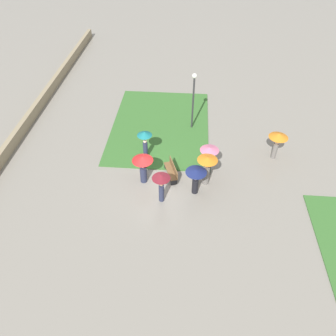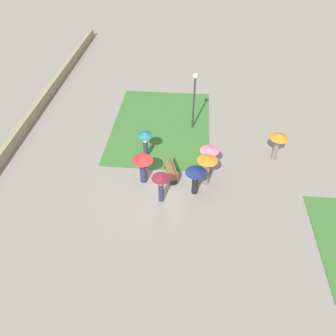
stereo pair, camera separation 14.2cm
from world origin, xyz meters
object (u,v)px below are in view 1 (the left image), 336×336
Objects in this scene: park_bench at (172,170)px; crowd_person_maroon at (161,181)px; crowd_person_navy at (196,176)px; crowd_person_teal at (145,139)px; crowd_person_orange at (207,166)px; crowd_person_pink at (209,156)px; crowd_person_red at (143,164)px; lamp_post at (194,94)px; lone_walker_far_path at (278,139)px.

crowd_person_maroon reaches higher than park_bench.
crowd_person_navy is at bearing 140.77° from crowd_person_maroon.
crowd_person_maroon is (3.59, 1.35, 0.01)m from crowd_person_teal.
crowd_person_teal is at bearing -131.38° from crowd_person_maroon.
crowd_person_pink is at bearing 127.77° from crowd_person_orange.
lamp_post is at bearing 33.38° from crowd_person_red.
crowd_person_teal is 1.03× the size of crowd_person_maroon.
crowd_person_maroon is 1.12× the size of crowd_person_navy.
crowd_person_navy is at bearing -32.17° from lone_walker_far_path.
crowd_person_pink reaches higher than park_bench.
lamp_post is at bearing -6.77° from crowd_person_pink.
park_bench is 0.89× the size of crowd_person_pink.
lamp_post is 2.14× the size of crowd_person_maroon.
crowd_person_orange reaches higher than crowd_person_red.
crowd_person_navy is at bearing -44.03° from crowd_person_red.
crowd_person_teal is 3.84m from crowd_person_maroon.
park_bench is 2.58m from crowd_person_teal.
lone_walker_far_path is (-0.62, 8.09, 0.04)m from crowd_person_teal.
lamp_post is 4.67m from crowd_person_teal.
lamp_post reaches higher than crowd_person_teal.
crowd_person_pink is at bearing 84.49° from park_bench.
crowd_person_pink is at bearing 162.60° from crowd_person_maroon.
crowd_person_teal is 1.15× the size of crowd_person_navy.
crowd_person_teal reaches higher than crowd_person_orange.
crowd_person_maroon is at bearing -101.49° from crowd_person_orange.
crowd_person_teal is 4.25m from crowd_person_navy.
crowd_person_maroon is 1.98m from crowd_person_navy.
lamp_post is 5.76m from crowd_person_orange.
crowd_person_orange is at bearing -29.09° from crowd_person_red.
park_bench is 2.25m from crowd_person_maroon.
lamp_post is 2.09× the size of crowd_person_teal.
crowd_person_teal reaches higher than crowd_person_navy.
lone_walker_far_path reaches higher than park_bench.
lone_walker_far_path is at bearing 90.02° from park_bench.
crowd_person_pink is 0.98× the size of crowd_person_orange.
crowd_person_navy is at bearing -81.06° from crowd_person_orange.
park_bench is 0.87× the size of crowd_person_maroon.
crowd_person_navy is at bearing -171.36° from crowd_person_teal.
crowd_person_pink reaches higher than crowd_person_red.
park_bench is 2.21m from crowd_person_orange.
park_bench is at bearing -11.70° from lamp_post.
crowd_person_maroon is 1.02× the size of crowd_person_pink.
crowd_person_maroon is 1.85m from crowd_person_red.
lone_walker_far_path is at bearing -87.66° from crowd_person_pink.
park_bench is 0.90× the size of lone_walker_far_path.
crowd_person_maroon is 3.58m from crowd_person_pink.
crowd_person_orange is at bearing 152.47° from crowd_person_pink.
lone_walker_far_path is (-2.24, 6.32, 1.01)m from park_bench.
lamp_post reaches higher than park_bench.
crowd_person_orange is 1.02m from crowd_person_navy.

